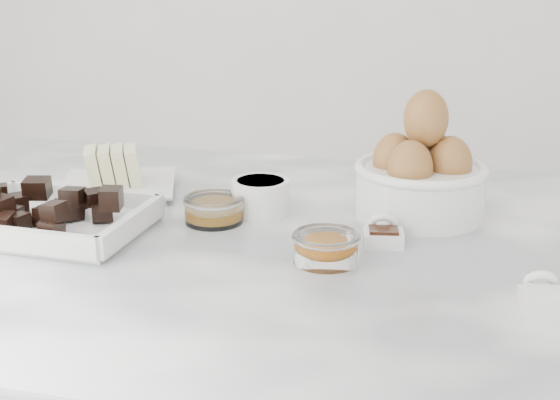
{
  "coord_description": "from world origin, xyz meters",
  "views": [
    {
      "loc": [
        0.27,
        -0.89,
        1.29
      ],
      "look_at": [
        0.02,
        0.03,
        0.98
      ],
      "focal_mm": 50.0,
      "sensor_mm": 36.0,
      "label": 1
    }
  ],
  "objects_px": {
    "sugar_ramekin": "(261,195)",
    "vanilla_spoon": "(383,234)",
    "butter_plate": "(116,176)",
    "honey_bowl": "(214,209)",
    "egg_bowl": "(421,176)",
    "chocolate_dish": "(51,213)",
    "zest_bowl": "(326,246)",
    "salt_spoon": "(543,295)"
  },
  "relations": [
    {
      "from": "sugar_ramekin",
      "to": "vanilla_spoon",
      "type": "bearing_deg",
      "value": -21.62
    },
    {
      "from": "butter_plate",
      "to": "vanilla_spoon",
      "type": "xyz_separation_m",
      "value": [
        0.42,
        -0.11,
        -0.01
      ]
    },
    {
      "from": "honey_bowl",
      "to": "vanilla_spoon",
      "type": "xyz_separation_m",
      "value": [
        0.23,
        -0.02,
        -0.01
      ]
    },
    {
      "from": "vanilla_spoon",
      "to": "honey_bowl",
      "type": "bearing_deg",
      "value": 174.72
    },
    {
      "from": "egg_bowl",
      "to": "chocolate_dish",
      "type": "bearing_deg",
      "value": -157.58
    },
    {
      "from": "zest_bowl",
      "to": "chocolate_dish",
      "type": "bearing_deg",
      "value": 178.55
    },
    {
      "from": "chocolate_dish",
      "to": "honey_bowl",
      "type": "height_order",
      "value": "chocolate_dish"
    },
    {
      "from": "sugar_ramekin",
      "to": "zest_bowl",
      "type": "relative_size",
      "value": 0.99
    },
    {
      "from": "honey_bowl",
      "to": "salt_spoon",
      "type": "bearing_deg",
      "value": -20.93
    },
    {
      "from": "sugar_ramekin",
      "to": "egg_bowl",
      "type": "bearing_deg",
      "value": 13.05
    },
    {
      "from": "chocolate_dish",
      "to": "egg_bowl",
      "type": "distance_m",
      "value": 0.49
    },
    {
      "from": "butter_plate",
      "to": "sugar_ramekin",
      "type": "xyz_separation_m",
      "value": [
        0.24,
        -0.04,
        0.0
      ]
    },
    {
      "from": "sugar_ramekin",
      "to": "honey_bowl",
      "type": "relative_size",
      "value": 0.98
    },
    {
      "from": "egg_bowl",
      "to": "vanilla_spoon",
      "type": "bearing_deg",
      "value": -105.38
    },
    {
      "from": "butter_plate",
      "to": "sugar_ramekin",
      "type": "height_order",
      "value": "butter_plate"
    },
    {
      "from": "honey_bowl",
      "to": "salt_spoon",
      "type": "height_order",
      "value": "salt_spoon"
    },
    {
      "from": "sugar_ramekin",
      "to": "zest_bowl",
      "type": "height_order",
      "value": "sugar_ramekin"
    },
    {
      "from": "egg_bowl",
      "to": "salt_spoon",
      "type": "relative_size",
      "value": 2.88
    },
    {
      "from": "sugar_ramekin",
      "to": "salt_spoon",
      "type": "bearing_deg",
      "value": -29.84
    },
    {
      "from": "chocolate_dish",
      "to": "vanilla_spoon",
      "type": "xyz_separation_m",
      "value": [
        0.42,
        0.07,
        -0.01
      ]
    },
    {
      "from": "sugar_ramekin",
      "to": "vanilla_spoon",
      "type": "distance_m",
      "value": 0.19
    },
    {
      "from": "egg_bowl",
      "to": "salt_spoon",
      "type": "height_order",
      "value": "egg_bowl"
    },
    {
      "from": "butter_plate",
      "to": "salt_spoon",
      "type": "xyz_separation_m",
      "value": [
        0.6,
        -0.25,
        -0.01
      ]
    },
    {
      "from": "butter_plate",
      "to": "egg_bowl",
      "type": "bearing_deg",
      "value": 0.86
    },
    {
      "from": "sugar_ramekin",
      "to": "butter_plate",
      "type": "bearing_deg",
      "value": 169.94
    },
    {
      "from": "butter_plate",
      "to": "egg_bowl",
      "type": "xyz_separation_m",
      "value": [
        0.45,
        0.01,
        0.03
      ]
    },
    {
      "from": "vanilla_spoon",
      "to": "zest_bowl",
      "type": "bearing_deg",
      "value": -126.58
    },
    {
      "from": "butter_plate",
      "to": "zest_bowl",
      "type": "relative_size",
      "value": 2.64
    },
    {
      "from": "egg_bowl",
      "to": "vanilla_spoon",
      "type": "distance_m",
      "value": 0.13
    },
    {
      "from": "vanilla_spoon",
      "to": "sugar_ramekin",
      "type": "bearing_deg",
      "value": 158.38
    },
    {
      "from": "honey_bowl",
      "to": "salt_spoon",
      "type": "distance_m",
      "value": 0.44
    },
    {
      "from": "butter_plate",
      "to": "vanilla_spoon",
      "type": "bearing_deg",
      "value": -15.18
    },
    {
      "from": "butter_plate",
      "to": "vanilla_spoon",
      "type": "distance_m",
      "value": 0.43
    },
    {
      "from": "honey_bowl",
      "to": "vanilla_spoon",
      "type": "distance_m",
      "value": 0.23
    },
    {
      "from": "egg_bowl",
      "to": "zest_bowl",
      "type": "distance_m",
      "value": 0.22
    },
    {
      "from": "sugar_ramekin",
      "to": "salt_spoon",
      "type": "xyz_separation_m",
      "value": [
        0.36,
        -0.21,
        -0.01
      ]
    },
    {
      "from": "chocolate_dish",
      "to": "honey_bowl",
      "type": "xyz_separation_m",
      "value": [
        0.19,
        0.09,
        -0.01
      ]
    },
    {
      "from": "chocolate_dish",
      "to": "zest_bowl",
      "type": "distance_m",
      "value": 0.36
    },
    {
      "from": "sugar_ramekin",
      "to": "chocolate_dish",
      "type": "bearing_deg",
      "value": -150.25
    },
    {
      "from": "chocolate_dish",
      "to": "zest_bowl",
      "type": "relative_size",
      "value": 3.0
    },
    {
      "from": "honey_bowl",
      "to": "zest_bowl",
      "type": "height_order",
      "value": "same"
    },
    {
      "from": "vanilla_spoon",
      "to": "salt_spoon",
      "type": "height_order",
      "value": "same"
    }
  ]
}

